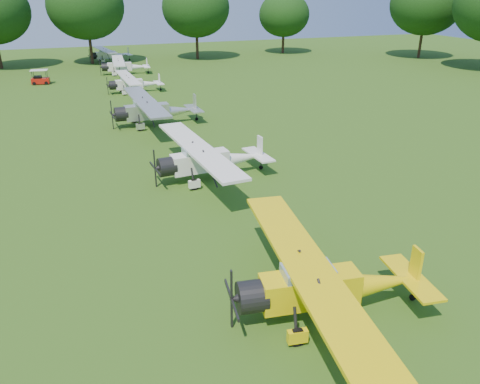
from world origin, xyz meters
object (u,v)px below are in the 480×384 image
object	(u,v)px
aircraft_4	(154,109)
aircraft_5	(133,82)
golf_cart	(40,79)
aircraft_7	(109,54)
aircraft_2	(325,282)
aircraft_6	(123,65)
aircraft_3	(208,158)

from	to	relation	value
aircraft_4	aircraft_5	xyz separation A→B (m)	(0.31, 13.99, -0.27)
golf_cart	aircraft_7	bearing A→B (deg)	66.42
aircraft_2	golf_cart	bearing A→B (deg)	109.61
aircraft_4	aircraft_7	xyz separation A→B (m)	(0.16, 38.91, -0.20)
aircraft_6	aircraft_7	world-z (taller)	aircraft_6
aircraft_3	aircraft_7	distance (m)	52.09
aircraft_4	aircraft_6	bearing A→B (deg)	86.17
aircraft_7	golf_cart	world-z (taller)	aircraft_7
aircraft_3	aircraft_5	xyz separation A→B (m)	(-0.59, 27.16, -0.21)
aircraft_4	aircraft_5	bearing A→B (deg)	86.62
golf_cart	aircraft_6	bearing A→B (deg)	26.59
aircraft_3	aircraft_5	size ratio (longest dim) A/B	1.19
aircraft_5	aircraft_6	world-z (taller)	aircraft_6
aircraft_2	aircraft_3	world-z (taller)	aircraft_2
aircraft_2	aircraft_3	size ratio (longest dim) A/B	1.01
aircraft_3	golf_cart	distance (m)	37.37
aircraft_4	aircraft_6	xyz separation A→B (m)	(0.78, 26.31, -0.19)
aircraft_4	golf_cart	size ratio (longest dim) A/B	5.65
aircraft_3	aircraft_5	world-z (taller)	aircraft_3
aircraft_7	aircraft_4	bearing A→B (deg)	-98.71
aircraft_2	aircraft_3	distance (m)	13.89
aircraft_6	aircraft_7	xyz separation A→B (m)	(-0.62, 12.60, -0.01)
aircraft_4	aircraft_3	bearing A→B (deg)	-88.24
aircraft_5	aircraft_2	bearing A→B (deg)	-91.11
aircraft_4	aircraft_6	world-z (taller)	aircraft_4
aircraft_6	golf_cart	distance (m)	10.96
aircraft_3	aircraft_7	world-z (taller)	aircraft_3
aircraft_3	aircraft_6	size ratio (longest dim) A/B	1.11
aircraft_2	golf_cart	distance (m)	50.87
aircraft_4	golf_cart	xyz separation A→B (m)	(-9.55, 22.70, -0.82)
aircraft_4	aircraft_7	world-z (taller)	aircraft_4
aircraft_3	aircraft_6	distance (m)	39.48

